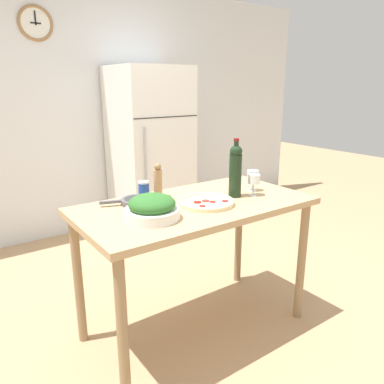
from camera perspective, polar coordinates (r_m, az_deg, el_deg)
name	(u,v)px	position (r m, az deg, el deg)	size (l,w,h in m)	color
ground_plane	(195,327)	(2.69, 0.49, -19.86)	(14.00, 14.00, 0.00)	tan
wall_back	(72,112)	(4.17, -17.78, 11.52)	(6.40, 0.08, 2.60)	silver
refrigerator	(150,151)	(4.11, -6.40, 6.21)	(0.74, 0.75, 1.77)	white
prep_counter	(195,219)	(2.32, 0.54, -4.16)	(1.44, 0.75, 0.88)	tan
wine_bottle	(235,170)	(2.39, 6.63, 3.39)	(0.08, 0.08, 0.38)	black
wine_glass_near	(254,180)	(2.45, 9.40, 1.81)	(0.08, 0.08, 0.14)	silver
wine_glass_far	(252,176)	(2.56, 9.20, 2.45)	(0.08, 0.08, 0.14)	silver
pepper_mill	(158,181)	(2.40, -5.21, 1.73)	(0.05, 0.05, 0.22)	#AD7F51
salad_bowl	(152,208)	(2.01, -6.10, -2.44)	(0.30, 0.30, 0.14)	white
homemade_pizza	(207,202)	(2.26, 2.23, -1.53)	(0.34, 0.34, 0.03)	beige
salt_canister	(144,189)	(2.41, -7.36, 0.42)	(0.07, 0.07, 0.10)	#284CA3
cast_iron_skillet	(138,201)	(2.29, -8.29, -1.36)	(0.33, 0.21, 0.03)	#56565B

